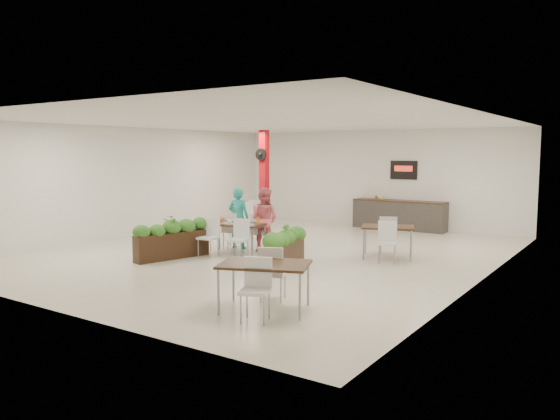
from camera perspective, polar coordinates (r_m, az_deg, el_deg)
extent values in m
plane|color=beige|center=(13.49, -0.68, -4.49)|extent=(12.00, 12.00, 0.00)
cube|color=white|center=(18.53, 9.94, 3.26)|extent=(10.00, 0.10, 3.20)
cube|color=white|center=(9.04, -22.87, 0.09)|extent=(10.00, 0.10, 3.20)
cube|color=white|center=(16.64, -15.02, 2.85)|extent=(0.10, 12.00, 3.20)
cube|color=white|center=(11.23, 20.80, 1.24)|extent=(0.10, 12.00, 3.20)
cube|color=white|center=(13.28, -0.70, 9.21)|extent=(10.00, 12.00, 0.04)
cube|color=red|center=(18.12, -1.66, 3.29)|extent=(0.25, 0.25, 3.20)
cylinder|color=black|center=(17.95, -2.01, 5.82)|extent=(0.40, 0.06, 0.40)
sphere|color=black|center=(17.92, -2.08, 5.82)|extent=(0.12, 0.12, 0.12)
cube|color=#2D2A28|center=(17.92, 12.33, -0.57)|extent=(3.00, 0.60, 0.90)
cube|color=black|center=(17.87, 12.37, 0.93)|extent=(3.00, 0.62, 0.04)
cube|color=black|center=(18.10, 12.80, 4.09)|extent=(0.90, 0.04, 0.60)
cube|color=red|center=(18.07, 12.77, 4.25)|extent=(0.60, 0.02, 0.18)
imported|color=#A74E1B|center=(18.17, 10.03, 1.42)|extent=(0.09, 0.09, 0.19)
imported|color=gold|center=(18.07, 10.75, 1.35)|extent=(0.13, 0.13, 0.17)
cube|color=black|center=(13.31, -4.72, -1.47)|extent=(1.52, 1.03, 0.04)
cylinder|color=gray|center=(13.40, -7.82, -3.08)|extent=(0.04, 0.04, 0.71)
cylinder|color=gray|center=(12.78, -2.92, -3.47)|extent=(0.04, 0.04, 0.71)
cylinder|color=gray|center=(13.97, -6.35, -2.69)|extent=(0.04, 0.04, 0.71)
cylinder|color=gray|center=(13.38, -1.60, -3.04)|extent=(0.04, 0.04, 0.71)
cube|color=white|center=(14.06, -4.98, -2.22)|extent=(0.49, 0.49, 0.05)
cube|color=white|center=(13.87, -5.36, -1.30)|extent=(0.42, 0.11, 0.45)
cylinder|color=gray|center=(14.17, -4.03, -3.12)|extent=(0.02, 0.02, 0.43)
cylinder|color=gray|center=(14.33, -5.24, -3.02)|extent=(0.02, 0.02, 0.43)
cylinder|color=gray|center=(13.87, -4.69, -3.32)|extent=(0.02, 0.02, 0.43)
cylinder|color=gray|center=(14.03, -5.91, -3.22)|extent=(0.02, 0.02, 0.43)
cube|color=white|center=(13.70, -2.04, -2.42)|extent=(0.49, 0.49, 0.05)
cube|color=white|center=(13.49, -2.40, -1.48)|extent=(0.42, 0.11, 0.45)
cylinder|color=gray|center=(13.81, -1.09, -3.34)|extent=(0.02, 0.02, 0.43)
cylinder|color=gray|center=(13.96, -2.36, -3.24)|extent=(0.02, 0.02, 0.43)
cylinder|color=gray|center=(13.51, -1.70, -3.55)|extent=(0.02, 0.02, 0.43)
cylinder|color=gray|center=(13.66, -2.99, -3.45)|extent=(0.02, 0.02, 0.43)
cube|color=white|center=(13.04, -7.52, -2.90)|extent=(0.49, 0.49, 0.05)
cube|color=white|center=(13.16, -7.11, -1.71)|extent=(0.42, 0.11, 0.45)
cylinder|color=gray|center=(13.02, -8.54, -3.98)|extent=(0.02, 0.02, 0.43)
cylinder|color=gray|center=(12.85, -7.26, -4.10)|extent=(0.02, 0.02, 0.43)
cylinder|color=gray|center=(13.31, -7.75, -3.75)|extent=(0.02, 0.02, 0.43)
cylinder|color=gray|center=(13.13, -6.49, -3.86)|extent=(0.02, 0.02, 0.43)
cube|color=white|center=(12.64, -4.42, -3.15)|extent=(0.49, 0.49, 0.05)
cube|color=white|center=(12.77, -4.03, -1.92)|extent=(0.42, 0.11, 0.45)
cylinder|color=gray|center=(12.62, -5.46, -4.26)|extent=(0.02, 0.02, 0.43)
cylinder|color=gray|center=(12.46, -4.10, -4.38)|extent=(0.02, 0.02, 0.43)
cylinder|color=gray|center=(12.91, -4.72, -4.02)|extent=(0.02, 0.02, 0.43)
cylinder|color=gray|center=(12.75, -3.38, -4.13)|extent=(0.02, 0.02, 0.43)
cube|color=white|center=(13.39, -6.25, -1.32)|extent=(0.35, 0.35, 0.01)
ellipsoid|color=brown|center=(13.38, -6.25, -1.01)|extent=(0.22, 0.22, 0.13)
cube|color=white|center=(13.37, -4.10, -1.32)|extent=(0.30, 0.30, 0.01)
ellipsoid|color=gold|center=(13.36, -4.11, -1.05)|extent=(0.18, 0.18, 0.11)
cube|color=white|center=(13.02, -3.43, -1.51)|extent=(0.30, 0.30, 0.01)
ellipsoid|color=#551811|center=(13.01, -3.43, -1.27)|extent=(0.16, 0.16, 0.10)
cube|color=white|center=(13.18, -5.29, -1.43)|extent=(0.21, 0.21, 0.01)
ellipsoid|color=white|center=(13.17, -5.29, -1.24)|extent=(0.12, 0.12, 0.07)
cylinder|color=orange|center=(13.18, -2.32, -1.11)|extent=(0.07, 0.07, 0.15)
imported|color=brown|center=(13.66, -6.55, -1.01)|extent=(0.12, 0.12, 0.10)
imported|color=teal|center=(14.06, -4.34, -0.84)|extent=(0.63, 0.47, 1.57)
imported|color=#F06A77|center=(13.58, -1.69, -1.01)|extent=(0.87, 0.73, 1.60)
cube|color=black|center=(12.95, -11.20, -3.65)|extent=(0.74, 1.88, 0.62)
ellipsoid|color=#1F5117|center=(12.51, -14.30, -2.08)|extent=(0.40, 0.40, 0.32)
ellipsoid|color=#1F5117|center=(12.69, -12.75, -1.92)|extent=(0.40, 0.40, 0.32)
ellipsoid|color=#1F5117|center=(12.89, -11.24, -1.77)|extent=(0.40, 0.40, 0.32)
ellipsoid|color=#1F5117|center=(13.09, -9.78, -1.62)|extent=(0.40, 0.40, 0.32)
ellipsoid|color=#1F5117|center=(13.30, -8.37, -1.48)|extent=(0.40, 0.40, 0.32)
imported|color=#1F5117|center=(12.88, -11.25, -1.41)|extent=(0.36, 0.31, 0.40)
cube|color=black|center=(11.88, 0.58, -4.57)|extent=(0.62, 1.69, 0.55)
ellipsoid|color=#1F5117|center=(11.19, -0.70, -3.16)|extent=(0.40, 0.40, 0.32)
ellipsoid|color=#1F5117|center=(11.50, -0.04, -2.91)|extent=(0.40, 0.40, 0.32)
ellipsoid|color=#1F5117|center=(11.82, 0.58, -2.67)|extent=(0.40, 0.40, 0.32)
ellipsoid|color=#1F5117|center=(12.13, 1.17, -2.45)|extent=(0.40, 0.40, 0.32)
ellipsoid|color=#1F5117|center=(12.45, 1.73, -2.23)|extent=(0.40, 0.40, 0.32)
imported|color=#1F5117|center=(11.81, 0.58, -2.38)|extent=(0.20, 0.20, 0.36)
cube|color=black|center=(17.39, -3.09, 0.30)|extent=(1.27, 1.06, 0.04)
cylinder|color=gray|center=(17.29, -4.91, -1.00)|extent=(0.04, 0.04, 0.71)
cylinder|color=gray|center=(17.01, -1.81, -1.10)|extent=(0.04, 0.04, 0.71)
cylinder|color=gray|center=(17.86, -4.30, -0.77)|extent=(0.04, 0.04, 0.71)
cylinder|color=gray|center=(17.59, -1.30, -0.86)|extent=(0.04, 0.04, 0.71)
cube|color=white|center=(17.99, -2.55, -0.41)|extent=(0.54, 0.54, 0.05)
cube|color=white|center=(17.79, -2.72, 0.33)|extent=(0.41, 0.19, 0.45)
cylinder|color=gray|center=(18.14, -1.88, -1.10)|extent=(0.02, 0.02, 0.43)
cylinder|color=gray|center=(18.23, -2.91, -1.07)|extent=(0.02, 0.02, 0.43)
cylinder|color=gray|center=(17.81, -2.17, -1.23)|extent=(0.02, 0.02, 0.43)
cylinder|color=gray|center=(17.91, -3.22, -1.20)|extent=(0.02, 0.02, 0.43)
cube|color=white|center=(16.85, -3.66, -0.85)|extent=(0.54, 0.54, 0.05)
cube|color=white|center=(17.00, -3.48, 0.06)|extent=(0.41, 0.19, 0.45)
cylinder|color=gray|center=(16.77, -4.38, -1.70)|extent=(0.02, 0.02, 0.43)
cylinder|color=gray|center=(16.67, -3.27, -1.74)|extent=(0.02, 0.02, 0.43)
cylinder|color=gray|center=(17.09, -4.04, -1.55)|extent=(0.02, 0.02, 0.43)
cylinder|color=gray|center=(16.99, -2.94, -1.59)|extent=(0.02, 0.02, 0.43)
imported|color=white|center=(17.39, -3.09, 0.45)|extent=(0.22, 0.22, 0.05)
cube|color=black|center=(12.99, 11.21, -1.75)|extent=(1.40, 1.18, 0.04)
cylinder|color=gray|center=(12.73, 8.73, -3.57)|extent=(0.04, 0.04, 0.71)
cylinder|color=gray|center=(12.71, 13.56, -3.68)|extent=(0.04, 0.04, 0.71)
cylinder|color=gray|center=(13.39, 8.91, -3.10)|extent=(0.04, 0.04, 0.71)
cylinder|color=gray|center=(13.38, 13.50, -3.20)|extent=(0.04, 0.04, 0.71)
cube|color=white|center=(13.62, 11.24, -2.59)|extent=(0.55, 0.55, 0.05)
cube|color=white|center=(13.40, 11.24, -1.65)|extent=(0.41, 0.19, 0.45)
cylinder|color=gray|center=(13.82, 11.94, -3.46)|extent=(0.02, 0.02, 0.43)
cylinder|color=gray|center=(13.83, 10.53, -3.43)|extent=(0.02, 0.02, 0.43)
cylinder|color=gray|center=(13.49, 11.93, -3.70)|extent=(0.02, 0.02, 0.43)
cylinder|color=gray|center=(13.49, 10.48, -3.66)|extent=(0.02, 0.02, 0.43)
cube|color=white|center=(12.43, 11.13, -3.40)|extent=(0.55, 0.55, 0.05)
cube|color=white|center=(12.58, 11.17, -2.14)|extent=(0.41, 0.19, 0.45)
cylinder|color=gray|center=(12.31, 10.29, -4.59)|extent=(0.02, 0.02, 0.43)
cylinder|color=gray|center=(12.31, 11.88, -4.62)|extent=(0.02, 0.02, 0.43)
cylinder|color=gray|center=(12.65, 10.35, -4.31)|extent=(0.02, 0.02, 0.43)
cylinder|color=gray|center=(12.64, 11.89, -4.34)|extent=(0.02, 0.02, 0.43)
imported|color=white|center=(12.98, 11.21, -1.55)|extent=(0.22, 0.22, 0.05)
cube|color=black|center=(8.52, -1.62, -5.70)|extent=(1.62, 1.37, 0.04)
cylinder|color=gray|center=(8.39, -6.46, -8.53)|extent=(0.04, 0.04, 0.71)
cylinder|color=gray|center=(8.10, 2.09, -9.03)|extent=(0.04, 0.04, 0.71)
cylinder|color=gray|center=(9.13, -4.89, -7.33)|extent=(0.04, 0.04, 0.71)
cylinder|color=gray|center=(8.86, 2.96, -7.72)|extent=(0.04, 0.04, 0.71)
cube|color=white|center=(9.15, -0.74, -6.67)|extent=(0.55, 0.55, 0.05)
cube|color=white|center=(8.91, -1.01, -5.36)|extent=(0.40, 0.20, 0.45)
cylinder|color=gray|center=(9.33, 0.52, -7.90)|extent=(0.02, 0.02, 0.43)
cylinder|color=gray|center=(9.40, -1.54, -7.80)|extent=(0.02, 0.02, 0.43)
cylinder|color=gray|center=(9.01, 0.09, -8.41)|extent=(0.02, 0.02, 0.43)
cylinder|color=gray|center=(9.08, -2.03, -8.30)|extent=(0.02, 0.02, 0.43)
cube|color=white|center=(8.01, -2.62, -8.51)|extent=(0.55, 0.55, 0.05)
cube|color=white|center=(8.13, -2.29, -6.47)|extent=(0.40, 0.20, 0.45)
cylinder|color=gray|center=(7.96, -4.12, -10.37)|extent=(0.02, 0.02, 0.43)
cylinder|color=gray|center=(7.88, -1.70, -10.53)|extent=(0.02, 0.02, 0.43)
cylinder|color=gray|center=(8.27, -3.47, -9.73)|extent=(0.02, 0.02, 0.43)
cylinder|color=gray|center=(8.19, -1.14, -9.87)|extent=(0.02, 0.02, 0.43)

